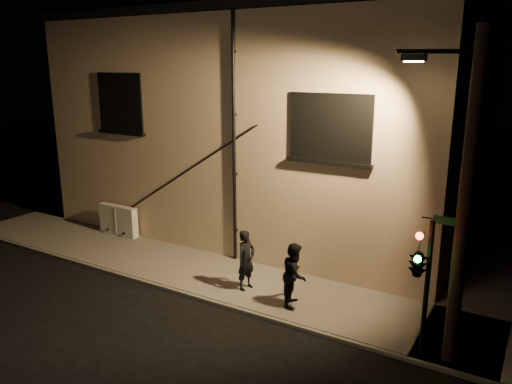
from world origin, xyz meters
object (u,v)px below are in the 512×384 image
Objects in this scene: traffic_signal at (419,262)px; streetlamp_pole at (462,198)px; pedestrian_a at (246,260)px; utility_cabinet at (118,220)px; pedestrian_b at (295,274)px.

streetlamp_pole is (0.75, 0.20, 1.58)m from traffic_signal.
traffic_signal is at bearing -89.61° from pedestrian_a.
traffic_signal is 0.45× the size of streetlamp_pole.
pedestrian_a is (7.06, -1.59, 0.33)m from utility_cabinet.
streetlamp_pole is at bearing -113.91° from pedestrian_b.
pedestrian_a is at bearing 68.03° from pedestrian_b.
traffic_signal is (12.31, -2.51, 1.71)m from utility_cabinet.
pedestrian_b is 0.54× the size of traffic_signal.
traffic_signal is at bearing -165.09° from streetlamp_pole.
pedestrian_b is (8.80, -1.76, 0.32)m from utility_cabinet.
streetlamp_pole is at bearing -86.52° from pedestrian_a.
streetlamp_pole reaches higher than traffic_signal.
streetlamp_pole is (6.00, -0.72, 2.96)m from pedestrian_a.
streetlamp_pole reaches higher than pedestrian_a.
pedestrian_b is at bearing -11.30° from utility_cabinet.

